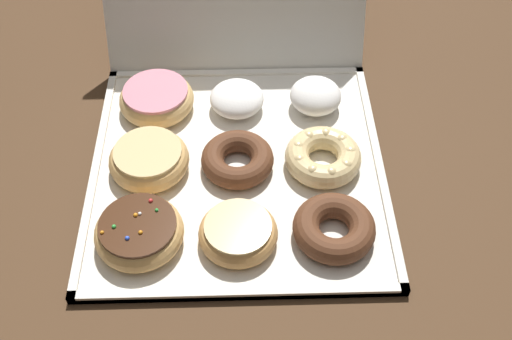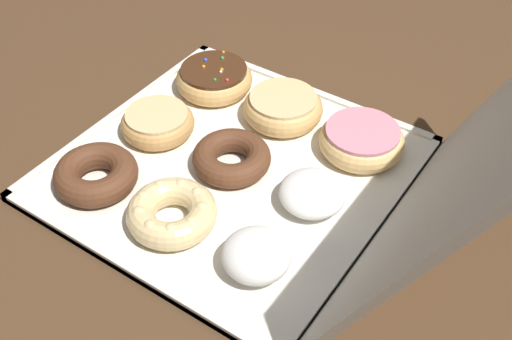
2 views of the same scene
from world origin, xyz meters
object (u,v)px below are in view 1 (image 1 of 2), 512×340
(glazed_ring_donut_1, at_px, (235,233))
(powdered_filled_donut_7, at_px, (237,99))
(chocolate_cake_ring_donut_4, at_px, (237,162))
(donut_box, at_px, (238,169))
(chocolate_cake_ring_donut_2, at_px, (334,228))
(pink_frosted_donut_6, at_px, (157,99))
(powdered_filled_donut_8, at_px, (316,96))
(cruller_donut_5, at_px, (323,157))
(sprinkle_donut_0, at_px, (139,232))
(glazed_ring_donut_3, at_px, (149,161))

(glazed_ring_donut_1, height_order, powdered_filled_donut_7, powdered_filled_donut_7)
(chocolate_cake_ring_donut_4, bearing_deg, donut_box, 83.84)
(chocolate_cake_ring_donut_2, distance_m, pink_frosted_donut_6, 0.37)
(powdered_filled_donut_8, bearing_deg, donut_box, -134.93)
(powdered_filled_donut_8, bearing_deg, cruller_donut_5, -90.05)
(sprinkle_donut_0, distance_m, chocolate_cake_ring_donut_4, 0.18)
(sprinkle_donut_0, xyz_separation_m, chocolate_cake_ring_donut_4, (0.13, 0.13, -0.00))
(sprinkle_donut_0, height_order, chocolate_cake_ring_donut_4, sprinkle_donut_0)
(cruller_donut_5, bearing_deg, chocolate_cake_ring_donut_2, -88.98)
(glazed_ring_donut_1, distance_m, powdered_filled_donut_7, 0.26)
(donut_box, bearing_deg, powdered_filled_donut_7, 90.23)
(cruller_donut_5, height_order, pink_frosted_donut_6, pink_frosted_donut_6)
(sprinkle_donut_0, distance_m, chocolate_cake_ring_donut_2, 0.26)
(sprinkle_donut_0, relative_size, chocolate_cake_ring_donut_4, 1.11)
(chocolate_cake_ring_donut_4, bearing_deg, glazed_ring_donut_1, -91.41)
(glazed_ring_donut_3, bearing_deg, powdered_filled_donut_8, 26.92)
(sprinkle_donut_0, height_order, pink_frosted_donut_6, sprinkle_donut_0)
(cruller_donut_5, distance_m, powdered_filled_donut_8, 0.13)
(donut_box, distance_m, powdered_filled_donut_8, 0.18)
(chocolate_cake_ring_donut_2, relative_size, cruller_donut_5, 0.99)
(chocolate_cake_ring_donut_2, bearing_deg, chocolate_cake_ring_donut_4, 136.30)
(donut_box, relative_size, glazed_ring_donut_3, 3.68)
(glazed_ring_donut_1, bearing_deg, powdered_filled_donut_7, 89.31)
(sprinkle_donut_0, xyz_separation_m, glazed_ring_donut_3, (0.00, 0.13, 0.00))
(cruller_donut_5, relative_size, powdered_filled_donut_7, 1.31)
(chocolate_cake_ring_donut_4, bearing_deg, cruller_donut_5, 1.56)
(glazed_ring_donut_1, bearing_deg, sprinkle_donut_0, 178.58)
(cruller_donut_5, xyz_separation_m, powdered_filled_donut_8, (0.00, 0.13, 0.00))
(cruller_donut_5, bearing_deg, glazed_ring_donut_3, -179.50)
(glazed_ring_donut_3, distance_m, cruller_donut_5, 0.26)
(pink_frosted_donut_6, height_order, powdered_filled_donut_7, powdered_filled_donut_7)
(donut_box, relative_size, chocolate_cake_ring_donut_2, 3.88)
(powdered_filled_donut_7, bearing_deg, glazed_ring_donut_3, -134.72)
(donut_box, height_order, powdered_filled_donut_8, powdered_filled_donut_8)
(sprinkle_donut_0, distance_m, glazed_ring_donut_1, 0.13)
(sprinkle_donut_0, relative_size, glazed_ring_donut_3, 1.01)
(sprinkle_donut_0, height_order, powdered_filled_donut_7, sprinkle_donut_0)
(glazed_ring_donut_3, bearing_deg, pink_frosted_donut_6, 89.68)
(glazed_ring_donut_1, height_order, powdered_filled_donut_8, powdered_filled_donut_8)
(donut_box, distance_m, glazed_ring_donut_1, 0.14)
(pink_frosted_donut_6, relative_size, powdered_filled_donut_8, 1.46)
(glazed_ring_donut_3, relative_size, powdered_filled_donut_7, 1.36)
(chocolate_cake_ring_donut_4, bearing_deg, powdered_filled_donut_8, 45.96)
(chocolate_cake_ring_donut_2, height_order, glazed_ring_donut_3, glazed_ring_donut_3)
(sprinkle_donut_0, relative_size, pink_frosted_donut_6, 1.00)
(powdered_filled_donut_7, bearing_deg, chocolate_cake_ring_donut_2, -63.14)
(powdered_filled_donut_8, bearing_deg, pink_frosted_donut_6, 179.17)
(donut_box, xyz_separation_m, glazed_ring_donut_3, (-0.13, -0.00, 0.03))
(chocolate_cake_ring_donut_4, height_order, powdered_filled_donut_7, powdered_filled_donut_7)
(cruller_donut_5, relative_size, pink_frosted_donut_6, 0.95)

